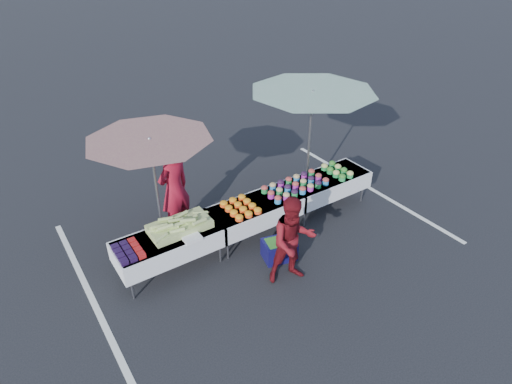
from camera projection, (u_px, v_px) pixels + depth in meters
ground at (256, 235)px, 8.48m from camera, size 80.00×80.00×0.00m
stripe_left at (93, 302)px, 6.96m from camera, size 0.10×5.00×0.00m
stripe_right at (369, 188)px, 10.00m from camera, size 0.10×5.00×0.00m
table_left at (169, 244)px, 7.32m from camera, size 1.86×0.81×0.75m
table_center at (256, 210)px, 8.17m from camera, size 1.86×0.81×0.75m
table_right at (327, 184)px, 9.03m from camera, size 1.86×0.81×0.75m
berry_punnets at (128, 251)px, 6.83m from camera, size 0.40×0.54×0.08m
corn_pile at (179, 226)px, 7.33m from camera, size 1.16×0.57×0.26m
plastic_bags at (192, 238)px, 7.15m from camera, size 0.30×0.25×0.05m
carrot_bowls at (241, 207)px, 7.88m from camera, size 0.55×0.69×0.11m
potato_cups at (296, 185)px, 8.49m from camera, size 1.34×0.58×0.16m
bean_baskets at (337, 170)px, 9.02m from camera, size 0.36×0.68×0.15m
vendor at (174, 189)px, 8.13m from camera, size 0.79×0.63×1.90m
customer at (293, 241)px, 7.02m from camera, size 0.93×0.82×1.62m
umbrella_left at (151, 149)px, 7.21m from camera, size 2.42×2.42×2.22m
umbrella_right at (312, 102)px, 8.29m from camera, size 2.93×2.93×2.55m
storage_bin at (279, 249)px, 7.80m from camera, size 0.67×0.55×0.38m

